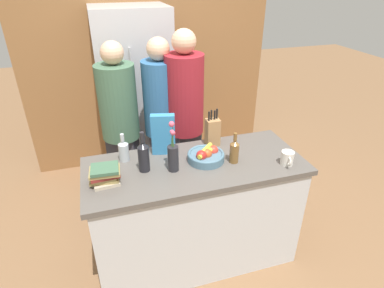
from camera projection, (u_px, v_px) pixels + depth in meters
name	position (u px, v px, depth m)	size (l,w,h in m)	color
ground_plane	(195.00, 253.00, 2.77)	(14.00, 14.00, 0.00)	brown
kitchen_island	(195.00, 212.00, 2.55)	(1.60, 0.67, 0.91)	silver
back_wall_wood	(148.00, 54.00, 3.65)	(2.80, 0.12, 2.60)	olive
refrigerator	(136.00, 98.00, 3.47)	(0.75, 0.62, 1.85)	#B7B7BC
fruit_bowl	(206.00, 155.00, 2.35)	(0.27, 0.27, 0.11)	slate
knife_block	(213.00, 132.00, 2.53)	(0.10, 0.09, 0.30)	#A87A4C
flower_vase	(173.00, 155.00, 2.20)	(0.08, 0.08, 0.37)	#232328
cereal_box	(163.00, 134.00, 2.39)	(0.19, 0.10, 0.32)	teal
coffee_mug	(287.00, 158.00, 2.30)	(0.09, 0.13, 0.10)	silver
book_stack	(105.00, 175.00, 2.09)	(0.21, 0.17, 0.12)	#B7A88E
bottle_oil	(144.00, 156.00, 2.20)	(0.08, 0.08, 0.30)	black
bottle_vinegar	(124.00, 150.00, 2.33)	(0.07, 0.07, 0.22)	#B2BCC1
bottle_wine	(234.00, 151.00, 2.31)	(0.07, 0.07, 0.23)	brown
person_at_sink	(120.00, 123.00, 2.89)	(0.34, 0.34, 1.65)	#383842
person_in_blue	(161.00, 118.00, 2.94)	(0.31, 0.31, 1.67)	#383842
person_in_red_tee	(185.00, 116.00, 2.89)	(0.34, 0.34, 1.74)	#383842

